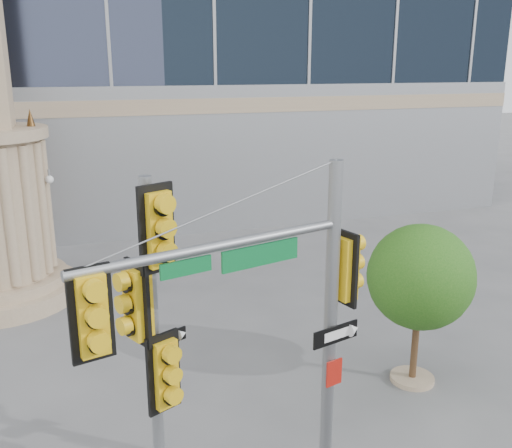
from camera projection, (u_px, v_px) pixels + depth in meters
name	position (u px, v px, depth m)	size (l,w,h in m)	color
ground	(306.00, 438.00, 10.72)	(120.00, 120.00, 0.00)	#545456
main_signal_pole	(277.00, 315.00, 7.96)	(4.18, 1.47, 5.50)	slate
secondary_signal_pole	(153.00, 319.00, 8.59)	(0.99, 0.72, 5.25)	slate
street_tree	(421.00, 281.00, 12.08)	(2.31, 2.25, 3.59)	#9C836A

